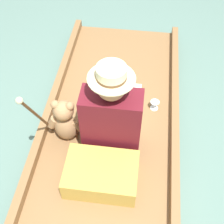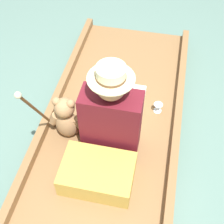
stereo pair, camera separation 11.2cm
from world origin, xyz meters
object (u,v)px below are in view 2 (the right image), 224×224
object	(u,v)px
teddy_bear	(66,119)
wine_glass	(158,106)
walking_cane	(36,110)
seated_person	(114,113)

from	to	relation	value
teddy_bear	wine_glass	bearing A→B (deg)	30.12
wine_glass	walking_cane	world-z (taller)	walking_cane
seated_person	walking_cane	bearing A→B (deg)	-160.68
wine_glass	walking_cane	distance (m)	1.06
teddy_bear	wine_glass	size ratio (longest dim) A/B	5.07
seated_person	teddy_bear	xyz separation A→B (m)	(-0.36, -0.06, -0.09)
seated_person	teddy_bear	distance (m)	0.37
teddy_bear	wine_glass	distance (m)	0.80
seated_person	wine_glass	size ratio (longest dim) A/B	9.70
wine_glass	teddy_bear	bearing A→B (deg)	-149.88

